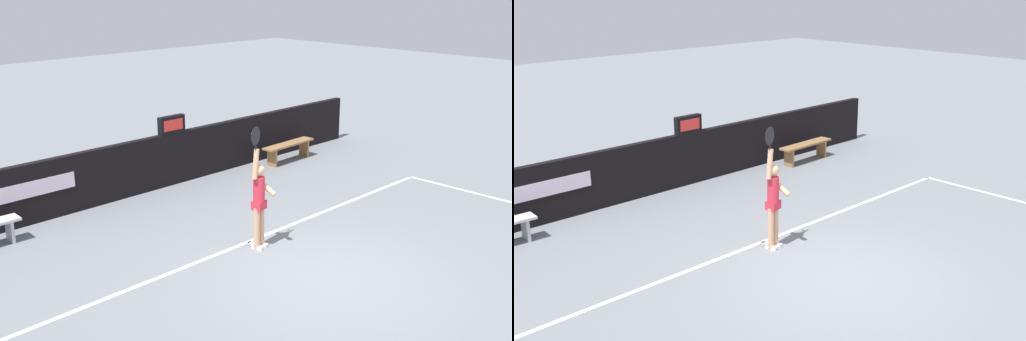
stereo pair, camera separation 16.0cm
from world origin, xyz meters
TOP-DOWN VIEW (x-y plane):
  - ground_plane at (0.00, 0.00)m, footprint 60.00×60.00m
  - court_lines at (0.00, -0.72)m, footprint 11.68×5.77m
  - back_wall at (-0.01, 5.95)m, footprint 15.22×0.18m
  - speed_display at (1.15, 5.95)m, footprint 0.72×0.16m
  - tennis_player at (-0.04, 1.76)m, footprint 0.47×0.48m
  - tennis_ball at (-0.15, 1.80)m, footprint 0.07×0.07m
  - courtside_bench_near at (4.61, 5.27)m, footprint 1.79×0.42m

SIDE VIEW (x-z plane):
  - ground_plane at x=0.00m, z-range 0.00..0.00m
  - court_lines at x=0.00m, z-range 0.00..0.00m
  - courtside_bench_near at x=4.61m, z-range 0.14..0.66m
  - back_wall at x=-0.01m, z-range 0.00..1.29m
  - tennis_player at x=-0.04m, z-range -0.21..2.18m
  - speed_display at x=1.15m, z-range 1.29..1.72m
  - tennis_ball at x=-0.15m, z-range 2.21..2.27m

